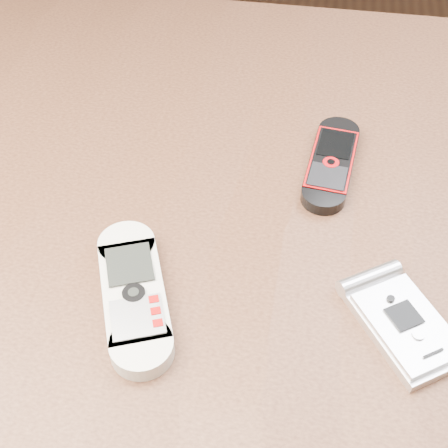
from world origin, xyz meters
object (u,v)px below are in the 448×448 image
table (219,304)px  motorola_razr (404,324)px  nokia_black_red (331,162)px  nokia_white (134,294)px

table → motorola_razr: (0.15, -0.08, 0.11)m
nokia_black_red → motorola_razr: size_ratio=1.28×
table → nokia_black_red: size_ratio=9.25×
nokia_white → nokia_black_red: (0.14, 0.18, -0.00)m
nokia_black_red → motorola_razr: bearing=-64.1°
nokia_white → motorola_razr: 0.20m
table → nokia_black_red: (0.09, 0.10, 0.11)m
table → nokia_white: (-0.05, -0.08, 0.11)m
table → motorola_razr: 0.20m
table → nokia_black_red: bearing=46.8°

